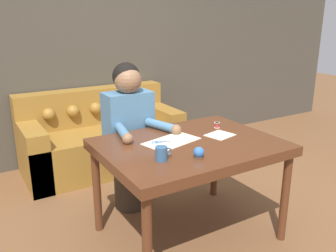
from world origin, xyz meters
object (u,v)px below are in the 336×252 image
thread_spool (217,125)px  couch (101,140)px  person (129,136)px  dining_table (190,152)px  mug (162,153)px  scissors (162,142)px  pin_cushion (199,153)px

thread_spool → couch: bearing=108.3°
person → thread_spool: size_ratio=28.05×
thread_spool → dining_table: bearing=-155.4°
dining_table → mug: (-0.34, -0.18, 0.12)m
couch → dining_table: bearing=-87.0°
couch → scissors: bearing=-93.2°
thread_spool → pin_cushion: bearing=-138.4°
scissors → thread_spool: bearing=8.0°
mug → pin_cushion: bearing=-20.8°
dining_table → scissors: size_ratio=5.31×
couch → scissors: couch is taller
dining_table → pin_cushion: pin_cushion is taller
couch → mug: bearing=-98.1°
dining_table → thread_spool: size_ratio=27.84×
person → thread_spool: 0.73m
scissors → mug: (-0.17, -0.28, 0.04)m
scissors → mug: size_ratio=2.09×
pin_cushion → person: bearing=95.1°
couch → mug: couch is taller
mug → couch: bearing=81.9°
couch → scissors: (-0.08, -1.50, 0.44)m
dining_table → couch: 1.64m
person → thread_spool: (0.58, -0.43, 0.12)m
dining_table → mug: size_ratio=11.08×
scissors → person: bearing=92.7°
dining_table → thread_spool: 0.43m
person → scissors: person is taller
person → thread_spool: bearing=-36.8°
dining_table → thread_spool: bearing=24.6°
person → pin_cushion: size_ratio=17.65×
mug → pin_cushion: (0.22, -0.08, -0.01)m
pin_cushion → mug: bearing=159.2°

